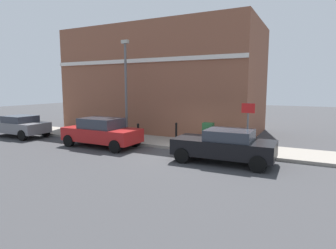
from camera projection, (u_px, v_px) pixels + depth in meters
The scene contains 11 objects.
ground at pixel (188, 155), 13.23m from camera, with size 80.00×80.00×0.00m, color #38383A.
sidewalk at pixel (111, 137), 17.64m from camera, with size 2.50×30.00×0.15m, color gray.
corner_building at pixel (165, 81), 20.72m from camera, with size 6.94×13.39×7.19m.
car_black at pixel (225, 145), 11.82m from camera, with size 1.96×4.18×1.41m.
car_red at pixel (102, 132), 14.98m from camera, with size 1.94×4.23×1.54m.
car_grey at pixel (19, 126), 18.00m from camera, with size 1.86×3.96×1.36m.
utility_cabinet at pixel (208, 134), 14.88m from camera, with size 0.46×0.61×1.15m.
bollard_near_cabinet at pixel (176, 131), 15.82m from camera, with size 0.14×0.14×1.04m.
bollard_far_kerb at pixel (138, 132), 15.49m from camera, with size 0.14×0.14×1.04m.
street_sign at pixel (248, 120), 12.96m from camera, with size 0.08×0.60×2.30m.
lamppost at pixel (126, 84), 16.81m from camera, with size 0.20×0.44×5.72m.
Camera 1 is at (-11.95, -5.03, 3.16)m, focal length 30.31 mm.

